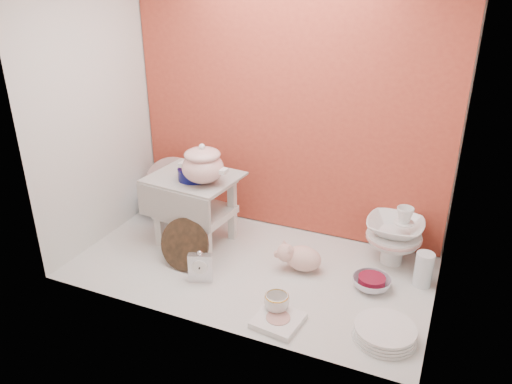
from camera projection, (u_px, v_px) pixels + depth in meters
ground at (251, 266)px, 2.59m from camera, size 1.80×1.80×0.00m
niche_shell at (266, 80)px, 2.35m from camera, size 1.86×1.03×1.53m
step_stool at (196, 210)px, 2.75m from camera, size 0.49×0.43×0.40m
soup_tureen at (203, 164)px, 2.53m from camera, size 0.34×0.34×0.22m
cobalt_bowl at (194, 174)px, 2.62m from camera, size 0.21×0.21×0.06m
floral_platter at (174, 186)px, 3.08m from camera, size 0.36×0.17×0.36m
blue_white_vase at (163, 194)px, 3.07m from camera, size 0.33×0.33×0.28m
lacquer_tray at (185, 245)px, 2.54m from camera, size 0.28×0.12×0.26m
mantel_clock at (200, 266)px, 2.44m from camera, size 0.12×0.08×0.17m
plush_pig at (303, 258)px, 2.53m from camera, size 0.24×0.17×0.14m
teacup_saucer at (276, 312)px, 2.24m from camera, size 0.15×0.15×0.01m
gold_rim_teacup at (277, 303)px, 2.22m from camera, size 0.15×0.15×0.09m
lattice_dish at (278, 320)px, 2.17m from camera, size 0.22×0.22×0.03m
dinner_plate_stack at (385, 332)px, 2.08m from camera, size 0.34×0.34×0.06m
crystal_bowl at (371, 283)px, 2.40m from camera, size 0.23×0.23×0.06m
clear_glass_vase at (424, 269)px, 2.40m from camera, size 0.10×0.10×0.18m
porcelain_tower at (394, 234)px, 2.56m from camera, size 0.37×0.37×0.33m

